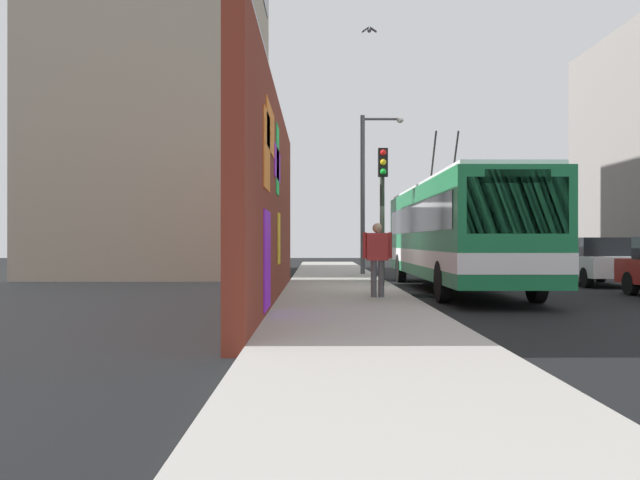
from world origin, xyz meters
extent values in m
plane|color=black|center=(0.00, 0.00, 0.00)|extent=(80.00, 80.00, 0.00)
cube|color=#ADA8A0|center=(0.00, 1.60, 0.07)|extent=(48.00, 3.20, 0.15)
cube|color=maroon|center=(-3.66, 3.35, 2.39)|extent=(14.68, 0.30, 4.78)
cube|color=#8C19D8|center=(-4.11, 3.19, 3.20)|extent=(2.17, 0.02, 0.70)
cube|color=yellow|center=(-3.48, 3.19, 1.53)|extent=(0.88, 0.02, 1.20)
cube|color=orange|center=(-7.37, 3.19, 3.08)|extent=(1.40, 0.02, 1.40)
cube|color=green|center=(-4.05, 3.19, 3.30)|extent=(1.00, 0.02, 1.57)
cube|color=#8C19D8|center=(-7.28, 3.19, 1.13)|extent=(1.53, 0.02, 1.77)
cube|color=orange|center=(-6.44, 3.19, 3.61)|extent=(2.12, 0.02, 0.88)
cube|color=#9E937F|center=(11.62, 9.20, 8.15)|extent=(13.15, 8.46, 16.30)
cube|color=black|center=(11.62, 4.95, 4.40)|extent=(11.17, 0.04, 1.10)
cube|color=black|center=(11.62, 4.95, 7.60)|extent=(11.17, 0.04, 1.10)
cube|color=black|center=(11.62, 4.95, 10.80)|extent=(11.17, 0.04, 1.10)
cube|color=#19723F|center=(0.66, -1.80, 1.74)|extent=(12.61, 2.46, 2.59)
cube|color=silver|center=(0.66, -1.80, 3.10)|extent=(12.10, 2.26, 0.12)
cube|color=white|center=(0.66, -1.80, 1.00)|extent=(12.63, 2.48, 0.44)
cube|color=black|center=(-5.62, -1.80, 2.20)|extent=(0.04, 2.09, 1.16)
cube|color=black|center=(0.66, -1.80, 2.13)|extent=(11.60, 2.49, 0.83)
cube|color=orange|center=(-5.61, -1.80, 2.79)|extent=(0.06, 1.35, 0.28)
cylinder|color=black|center=(2.55, -2.15, 3.94)|extent=(1.43, 0.06, 2.00)
cylinder|color=black|center=(2.55, -1.45, 3.94)|extent=(1.43, 0.06, 2.00)
cylinder|color=black|center=(-3.37, -2.91, 0.50)|extent=(1.00, 0.28, 1.00)
cylinder|color=black|center=(-3.37, -0.69, 0.50)|extent=(1.00, 0.28, 1.00)
cylinder|color=black|center=(4.70, -2.91, 0.50)|extent=(1.00, 0.28, 1.00)
cylinder|color=black|center=(4.70, -0.69, 0.50)|extent=(1.00, 0.28, 1.00)
cylinder|color=black|center=(-1.14, -6.18, 0.32)|extent=(0.64, 0.22, 0.64)
cube|color=white|center=(3.31, -7.00, 0.65)|extent=(4.53, 1.88, 0.66)
cube|color=black|center=(3.40, -7.00, 1.28)|extent=(2.72, 1.69, 0.60)
cylinder|color=black|center=(1.82, -7.84, 0.32)|extent=(0.64, 0.22, 0.64)
cylinder|color=black|center=(1.82, -6.16, 0.32)|extent=(0.64, 0.22, 0.64)
cylinder|color=black|center=(4.81, -7.84, 0.32)|extent=(0.64, 0.22, 0.64)
cylinder|color=black|center=(4.81, -6.16, 0.32)|extent=(0.64, 0.22, 0.64)
cylinder|color=#595960|center=(-3.52, 0.79, 0.58)|extent=(0.14, 0.14, 0.86)
cylinder|color=#595960|center=(-3.52, 0.96, 0.58)|extent=(0.14, 0.14, 0.86)
cube|color=#BF3333|center=(-3.52, 0.88, 1.33)|extent=(0.22, 0.50, 0.64)
cylinder|color=#BF3333|center=(-3.52, 0.58, 1.36)|extent=(0.09, 0.09, 0.61)
cylinder|color=#BF3333|center=(-3.52, 1.18, 1.36)|extent=(0.09, 0.09, 0.61)
sphere|color=tan|center=(-3.52, 0.88, 1.77)|extent=(0.23, 0.23, 0.23)
cylinder|color=#2D382D|center=(0.80, 0.35, 2.19)|extent=(0.14, 0.14, 4.08)
cube|color=black|center=(0.58, 0.35, 3.78)|extent=(0.20, 0.28, 0.84)
sphere|color=red|center=(0.47, 0.35, 4.06)|extent=(0.18, 0.18, 0.18)
sphere|color=yellow|center=(0.47, 0.35, 3.78)|extent=(0.18, 0.18, 0.18)
sphere|color=green|center=(0.47, 0.35, 3.50)|extent=(0.18, 0.18, 0.18)
cylinder|color=#4C4C51|center=(7.95, 0.45, 3.34)|extent=(0.18, 0.18, 6.39)
cylinder|color=#4C4C51|center=(7.95, -0.31, 6.39)|extent=(0.10, 1.51, 0.10)
ellipsoid|color=silver|center=(7.95, -1.06, 6.34)|extent=(0.44, 0.28, 0.20)
ellipsoid|color=#47474C|center=(4.62, 0.44, 8.92)|extent=(0.32, 0.14, 0.12)
cube|color=#47474C|center=(4.62, 0.30, 8.95)|extent=(0.20, 0.24, 0.17)
cube|color=#47474C|center=(4.62, 0.58, 8.95)|extent=(0.20, 0.24, 0.17)
cylinder|color=black|center=(-1.36, -0.60, 0.00)|extent=(1.16, 1.16, 0.00)
camera|label=1|loc=(-19.51, 2.30, 1.46)|focal=38.33mm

